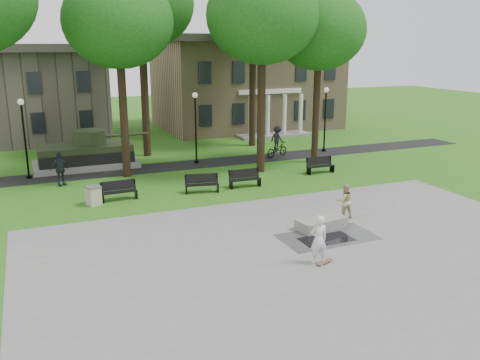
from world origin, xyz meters
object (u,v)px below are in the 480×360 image
object	(u,v)px
park_bench_0	(119,190)
concrete_block	(321,223)
friend_watching	(345,201)
trash_bin	(93,195)
cyclist	(277,144)
skateboarder	(319,239)

from	to	relation	value
park_bench_0	concrete_block	bearing A→B (deg)	-48.72
concrete_block	park_bench_0	xyz separation A→B (m)	(-7.33, 7.67, 0.28)
friend_watching	trash_bin	world-z (taller)	friend_watching
concrete_block	trash_bin	world-z (taller)	trash_bin
cyclist	trash_bin	xyz separation A→B (m)	(-13.50, -6.50, -0.41)
friend_watching	cyclist	distance (m)	13.41
skateboarder	friend_watching	bearing A→B (deg)	-130.60
concrete_block	trash_bin	xyz separation A→B (m)	(-8.66, 7.31, 0.24)
friend_watching	trash_bin	distance (m)	12.25
skateboarder	park_bench_0	world-z (taller)	skateboarder
skateboarder	park_bench_0	bearing A→B (deg)	-60.35
trash_bin	skateboarder	bearing A→B (deg)	-57.52
park_bench_0	trash_bin	distance (m)	1.37
concrete_block	trash_bin	size ratio (longest dim) A/B	2.29
friend_watching	cyclist	bearing A→B (deg)	-93.04
skateboarder	park_bench_0	xyz separation A→B (m)	(-5.30, 10.75, -0.41)
friend_watching	park_bench_0	xyz separation A→B (m)	(-9.03, 6.89, -0.31)
skateboarder	cyclist	distance (m)	18.25
park_bench_0	trash_bin	bearing A→B (deg)	-167.35
concrete_block	park_bench_0	distance (m)	10.62
cyclist	park_bench_0	bearing A→B (deg)	95.11
cyclist	park_bench_0	xyz separation A→B (m)	(-12.18, -6.15, -0.38)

